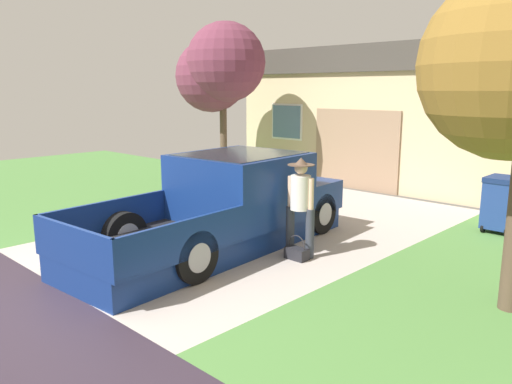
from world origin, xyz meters
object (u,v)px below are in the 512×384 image
at_px(house_with_garage, 423,115).
at_px(wheeled_trash_bin, 502,202).
at_px(neighbor_tree, 219,69).
at_px(pickup_truck, 233,204).
at_px(person_with_hat, 300,200).
at_px(handbag, 297,253).

height_order(house_with_garage, wheeled_trash_bin, house_with_garage).
relative_size(house_with_garage, neighbor_tree, 2.22).
distance_m(pickup_truck, neighbor_tree, 6.41).
bearing_deg(neighbor_tree, person_with_hat, -30.85).
bearing_deg(house_with_garage, pickup_truck, -85.57).
height_order(pickup_truck, neighbor_tree, neighbor_tree).
bearing_deg(wheeled_trash_bin, person_with_hat, -116.37).
bearing_deg(neighbor_tree, wheeled_trash_bin, 3.29).
distance_m(person_with_hat, house_with_garage, 8.84).
bearing_deg(pickup_truck, neighbor_tree, 136.02).
xyz_separation_m(person_with_hat, neighbor_tree, (-5.82, 3.47, 2.39)).
distance_m(person_with_hat, handbag, 0.88).
bearing_deg(neighbor_tree, house_with_garage, 53.14).
bearing_deg(pickup_truck, handbag, 0.35).
bearing_deg(person_with_hat, house_with_garage, -87.05).
distance_m(handbag, wheeled_trash_bin, 4.52).
distance_m(pickup_truck, house_with_garage, 8.94).
xyz_separation_m(pickup_truck, wheeled_trash_bin, (3.28, 4.20, -0.14)).
height_order(person_with_hat, house_with_garage, house_with_garage).
distance_m(handbag, house_with_garage, 9.16).
height_order(handbag, wheeled_trash_bin, wheeled_trash_bin).
bearing_deg(handbag, pickup_truck, -175.63).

